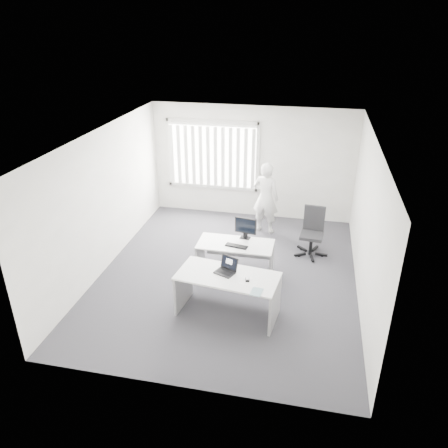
% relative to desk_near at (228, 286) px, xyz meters
% --- Properties ---
extents(ground, '(6.00, 6.00, 0.00)m').
position_rel_desk_near_xyz_m(ground, '(-0.25, 1.22, -0.56)').
color(ground, '#434248').
rests_on(ground, ground).
extents(wall_back, '(5.00, 0.02, 2.80)m').
position_rel_desk_near_xyz_m(wall_back, '(-0.25, 4.22, 0.84)').
color(wall_back, white).
rests_on(wall_back, ground).
extents(wall_front, '(5.00, 0.02, 2.80)m').
position_rel_desk_near_xyz_m(wall_front, '(-0.25, -1.78, 0.84)').
color(wall_front, white).
rests_on(wall_front, ground).
extents(wall_left, '(0.02, 6.00, 2.80)m').
position_rel_desk_near_xyz_m(wall_left, '(-2.75, 1.22, 0.84)').
color(wall_left, white).
rests_on(wall_left, ground).
extents(wall_right, '(0.02, 6.00, 2.80)m').
position_rel_desk_near_xyz_m(wall_right, '(2.25, 1.22, 0.84)').
color(wall_right, white).
rests_on(wall_right, ground).
extents(ceiling, '(5.00, 6.00, 0.02)m').
position_rel_desk_near_xyz_m(ceiling, '(-0.25, 1.22, 2.24)').
color(ceiling, white).
rests_on(ceiling, wall_back).
extents(window, '(2.32, 0.06, 1.76)m').
position_rel_desk_near_xyz_m(window, '(-1.25, 4.18, 0.99)').
color(window, beige).
rests_on(window, wall_back).
extents(blinds, '(2.20, 0.10, 1.50)m').
position_rel_desk_near_xyz_m(blinds, '(-1.25, 4.12, 0.96)').
color(blinds, white).
rests_on(blinds, wall_back).
extents(desk_near, '(1.79, 1.00, 0.77)m').
position_rel_desk_near_xyz_m(desk_near, '(0.00, 0.00, 0.00)').
color(desk_near, white).
rests_on(desk_near, ground).
extents(desk_far, '(1.48, 0.69, 0.67)m').
position_rel_desk_near_xyz_m(desk_far, '(-0.11, 1.32, -0.07)').
color(desk_far, white).
rests_on(desk_far, ground).
extents(office_chair, '(0.66, 0.66, 1.06)m').
position_rel_desk_near_xyz_m(office_chair, '(1.35, 2.44, -0.23)').
color(office_chair, black).
rests_on(office_chair, ground).
extents(person, '(0.70, 0.53, 1.71)m').
position_rel_desk_near_xyz_m(person, '(0.22, 3.34, 0.30)').
color(person, silver).
rests_on(person, ground).
extents(laptop, '(0.41, 0.39, 0.25)m').
position_rel_desk_near_xyz_m(laptop, '(-0.06, 0.06, 0.34)').
color(laptop, black).
rests_on(laptop, desk_near).
extents(paper_sheet, '(0.30, 0.24, 0.00)m').
position_rel_desk_near_xyz_m(paper_sheet, '(0.37, -0.14, 0.22)').
color(paper_sheet, white).
rests_on(paper_sheet, desk_near).
extents(mouse, '(0.08, 0.12, 0.05)m').
position_rel_desk_near_xyz_m(mouse, '(0.35, -0.08, 0.24)').
color(mouse, silver).
rests_on(mouse, paper_sheet).
extents(booklet, '(0.20, 0.26, 0.01)m').
position_rel_desk_near_xyz_m(booklet, '(0.54, -0.39, 0.22)').
color(booklet, silver).
rests_on(booklet, desk_near).
extents(keyboard, '(0.45, 0.22, 0.02)m').
position_rel_desk_near_xyz_m(keyboard, '(-0.07, 1.20, 0.12)').
color(keyboard, black).
rests_on(keyboard, desk_far).
extents(monitor, '(0.46, 0.21, 0.44)m').
position_rel_desk_near_xyz_m(monitor, '(0.04, 1.59, 0.34)').
color(monitor, black).
rests_on(monitor, desk_far).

